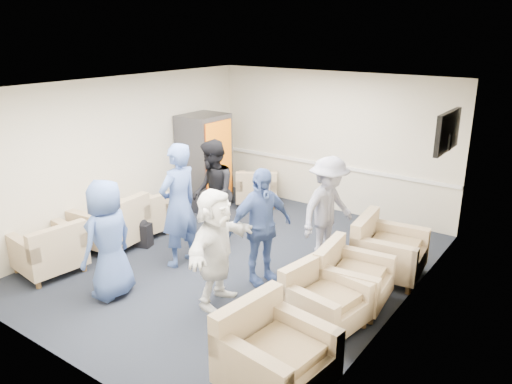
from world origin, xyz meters
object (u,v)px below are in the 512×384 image
Objects in this scene: vending_machine at (205,161)px; person_mid_left at (179,205)px; armchair_right_far at (385,252)px; armchair_right_midfar at (350,279)px; person_back_left at (213,194)px; armchair_corner at (257,189)px; person_back_right at (328,209)px; armchair_left_far at (142,218)px; armchair_left_near at (50,252)px; armchair_right_midnear at (322,302)px; armchair_left_mid at (113,226)px; person_front_left at (108,240)px; person_mid_right at (261,227)px; person_front_right at (216,248)px; armchair_right_near at (272,356)px.

person_mid_left is at bearing -57.49° from vending_machine.
person_mid_left is (-2.69, -1.44, 0.58)m from armchair_right_far.
person_back_left is at bearing 74.64° from armchair_right_midfar.
armchair_corner is 2.80m from person_back_right.
armchair_right_far is (4.01, 1.03, 0.05)m from armchair_left_far.
person_back_right is at bearing 138.86° from armchair_left_near.
armchair_right_midnear is 4.46m from armchair_corner.
armchair_left_mid reaches higher than armchair_left_far.
vending_machine reaches higher than armchair_left_mid.
person_front_left is 0.97× the size of person_mid_right.
person_front_right is at bearing 111.75° from person_front_left.
person_mid_right reaches higher than armchair_right_far.
armchair_right_midnear is at bearing 23.32° from person_back_left.
person_back_left reaches higher than armchair_corner.
person_front_left is at bearing 119.29° from armchair_right_midnear.
armchair_right_midfar is at bearing -57.87° from person_mid_right.
armchair_right_midfar is 0.49× the size of person_mid_left.
person_mid_right is at bearing 103.82° from person_mid_left.
person_front_right reaches higher than armchair_left_near.
armchair_left_far is at bearing 71.05° from armchair_right_near.
vending_machine is (-0.79, -0.68, 0.61)m from armchair_corner.
armchair_right_near is 0.67× the size of person_front_right.
armchair_right_near is (4.00, -1.31, -0.00)m from armchair_left_mid.
armchair_right_far is 4.19m from vending_machine.
armchair_left_mid is 0.58× the size of person_back_left.
armchair_right_far is at bearing 6.98° from armchair_right_near.
armchair_right_midnear is at bearing 104.47° from person_front_left.
armchair_right_far is 0.62× the size of person_back_right.
person_mid_left is at bearing 123.59° from person_mid_right.
armchair_right_near is 1.27m from armchair_right_midnear.
armchair_right_midfar is 1.02m from armchair_right_far.
vending_machine reaches higher than armchair_right_near.
armchair_corner is 0.71× the size of person_front_right.
armchair_right_far is 3.11m from person_mid_left.
armchair_corner is (0.72, 2.46, 0.00)m from armchair_left_far.
armchair_left_near is 0.93× the size of armchair_right_far.
armchair_left_near is at bearing 144.31° from person_back_right.
person_front_right is at bearing 119.09° from armchair_right_midfar.
person_front_right is (1.28, 0.67, -0.03)m from person_front_left.
armchair_left_near is 3.59m from vending_machine.
armchair_right_midfar is at bearing 110.22° from armchair_corner.
armchair_left_near is 0.54× the size of person_back_left.
person_mid_left is (1.39, -2.19, 0.01)m from vending_machine.
person_back_right is at bearing 117.64° from armchair_left_far.
person_front_right is (-1.50, -2.02, 0.42)m from armchair_right_far.
vending_machine is at bearing -164.86° from person_front_left.
vending_machine is at bearing 67.43° from armchair_right_midnear.
armchair_left_near is 1.76m from armchair_left_far.
armchair_right_far is 3.59m from armchair_corner.
armchair_left_far is 4.46m from armchair_right_near.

